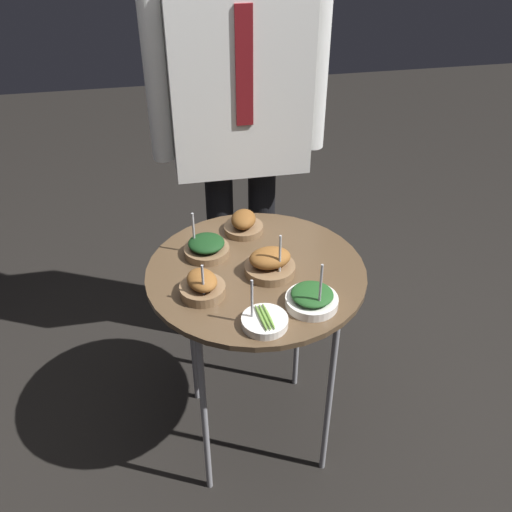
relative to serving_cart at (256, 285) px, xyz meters
The scene contains 9 objects.
ground_plane 0.69m from the serving_cart, ahead, with size 8.00×8.00×0.00m, color black.
serving_cart is the anchor object (origin of this frame).
bowl_roast_mid_left 0.21m from the serving_cart, 152.72° to the right, with size 0.13×0.13×0.13m.
bowl_spinach_center 0.19m from the serving_cart, 141.23° to the left, with size 0.14×0.14×0.14m.
bowl_roast_front_left 0.10m from the serving_cart, 28.98° to the right, with size 0.15×0.15×0.15m.
bowl_roast_front_center 0.23m from the serving_cart, 90.15° to the left, with size 0.13×0.13×0.07m.
bowl_asparagus_mid_right 0.26m from the serving_cart, 95.64° to the right, with size 0.12×0.12×0.14m.
bowl_spinach_far_rim 0.24m from the serving_cart, 57.90° to the right, with size 0.15×0.15×0.16m.
waiter_figure 0.65m from the serving_cart, 85.44° to the left, with size 0.62×0.23×1.68m.
Camera 1 is at (-0.26, -1.34, 1.76)m, focal length 40.00 mm.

